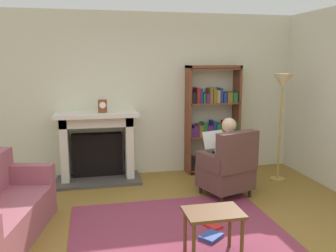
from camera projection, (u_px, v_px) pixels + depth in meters
name	position (u px, v px, depth m)	size (l,w,h in m)	color
ground	(183.00, 242.00, 3.89)	(14.00, 14.00, 0.00)	olive
back_wall	(145.00, 95.00, 6.10)	(5.60, 0.10, 2.70)	beige
side_wall_right	(334.00, 99.00, 5.41)	(0.10, 5.20, 2.70)	beige
area_rug	(176.00, 229.00, 4.18)	(2.40, 1.80, 0.01)	#87344C
fireplace	(97.00, 144.00, 5.82)	(1.33, 0.64, 1.12)	#4C4742
mantel_clock	(103.00, 106.00, 5.64)	(0.14, 0.14, 0.20)	brown
bookshelf	(213.00, 123.00, 6.22)	(0.91, 0.32, 1.84)	brown
armchair_reading	(228.00, 168.00, 5.12)	(0.81, 0.79, 0.97)	#331E14
seated_reader	(224.00, 153.00, 5.18)	(0.48, 0.59, 1.14)	white
side_table	(213.00, 219.00, 3.50)	(0.56, 0.39, 0.49)	brown
scattered_books	(212.00, 233.00, 4.02)	(0.37, 0.52, 0.04)	red
floor_lamp	(282.00, 90.00, 5.65)	(0.32, 0.32, 1.72)	#B7933F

